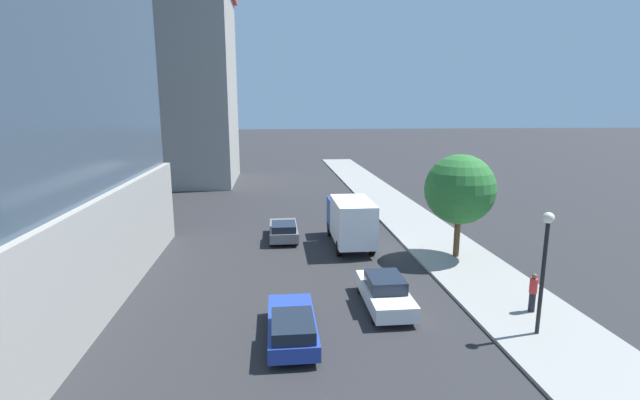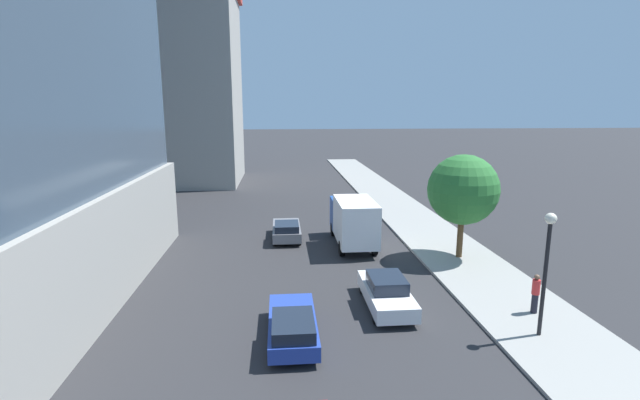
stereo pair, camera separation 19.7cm
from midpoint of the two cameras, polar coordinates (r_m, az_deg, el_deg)
sidewalk at (r=24.06m, az=22.93°, el=-11.49°), size 4.97×120.00×0.15m
construction_building at (r=58.93m, az=-17.13°, el=15.86°), size 14.32×17.19×33.38m
street_lamp at (r=19.81m, az=26.94°, el=-6.18°), size 0.44×0.44×5.03m
street_tree at (r=28.31m, az=17.76°, el=1.23°), size 4.20×4.20×6.28m
car_white at (r=21.62m, az=8.61°, el=-11.38°), size 1.88×4.76×1.52m
car_blue at (r=18.57m, az=-3.16°, el=-15.46°), size 1.88×4.78×1.36m
car_gray at (r=31.95m, az=-4.05°, el=-3.77°), size 1.92×4.59×1.38m
box_truck at (r=30.24m, az=4.40°, el=-2.44°), size 2.39×6.70×3.27m
pedestrian_red_shirt at (r=22.59m, az=25.73°, el=-10.53°), size 0.34×0.34×1.78m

